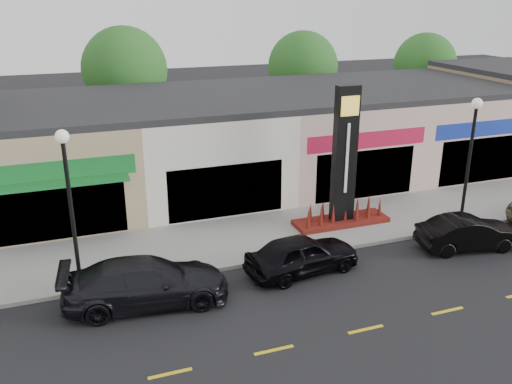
{
  "coord_description": "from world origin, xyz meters",
  "views": [
    {
      "loc": [
        -7.89,
        -15.02,
        9.58
      ],
      "look_at": [
        -1.02,
        4.0,
        2.16
      ],
      "focal_mm": 38.0,
      "sensor_mm": 36.0,
      "label": 1
    }
  ],
  "objects_px": {
    "lamp_west_near": "(69,194)",
    "car_dark_sedan": "(146,282)",
    "car_black_sedan": "(302,254)",
    "lamp_east_near": "(471,149)",
    "car_black_conv": "(469,233)",
    "pylon_sign": "(343,177)"
  },
  "relations": [
    {
      "from": "lamp_east_near",
      "to": "car_black_sedan",
      "type": "bearing_deg",
      "value": -169.58
    },
    {
      "from": "lamp_west_near",
      "to": "lamp_east_near",
      "type": "height_order",
      "value": "same"
    },
    {
      "from": "pylon_sign",
      "to": "car_black_conv",
      "type": "relative_size",
      "value": 1.47
    },
    {
      "from": "pylon_sign",
      "to": "car_black_conv",
      "type": "distance_m",
      "value": 5.47
    },
    {
      "from": "lamp_west_near",
      "to": "car_dark_sedan",
      "type": "distance_m",
      "value": 3.8
    },
    {
      "from": "car_black_sedan",
      "to": "car_dark_sedan",
      "type": "bearing_deg",
      "value": 84.81
    },
    {
      "from": "car_dark_sedan",
      "to": "car_black_conv",
      "type": "relative_size",
      "value": 1.31
    },
    {
      "from": "lamp_east_near",
      "to": "pylon_sign",
      "type": "height_order",
      "value": "pylon_sign"
    },
    {
      "from": "car_dark_sedan",
      "to": "car_black_sedan",
      "type": "distance_m",
      "value": 5.66
    },
    {
      "from": "lamp_east_near",
      "to": "car_dark_sedan",
      "type": "distance_m",
      "value": 14.36
    },
    {
      "from": "lamp_west_near",
      "to": "car_black_conv",
      "type": "relative_size",
      "value": 1.34
    },
    {
      "from": "car_dark_sedan",
      "to": "car_black_sedan",
      "type": "relative_size",
      "value": 1.26
    },
    {
      "from": "lamp_west_near",
      "to": "car_black_conv",
      "type": "height_order",
      "value": "lamp_west_near"
    },
    {
      "from": "car_black_sedan",
      "to": "car_black_conv",
      "type": "relative_size",
      "value": 1.04
    },
    {
      "from": "lamp_west_near",
      "to": "pylon_sign",
      "type": "xyz_separation_m",
      "value": [
        11.0,
        1.7,
        -1.2
      ]
    },
    {
      "from": "lamp_west_near",
      "to": "lamp_east_near",
      "type": "xyz_separation_m",
      "value": [
        16.0,
        0.0,
        0.0
      ]
    },
    {
      "from": "car_black_sedan",
      "to": "car_black_conv",
      "type": "bearing_deg",
      "value": -101.2
    },
    {
      "from": "lamp_east_near",
      "to": "car_black_conv",
      "type": "bearing_deg",
      "value": -123.08
    },
    {
      "from": "lamp_west_near",
      "to": "car_black_sedan",
      "type": "relative_size",
      "value": 1.29
    },
    {
      "from": "car_dark_sedan",
      "to": "car_black_conv",
      "type": "height_order",
      "value": "car_dark_sedan"
    },
    {
      "from": "lamp_west_near",
      "to": "pylon_sign",
      "type": "bearing_deg",
      "value": 8.77
    },
    {
      "from": "pylon_sign",
      "to": "car_black_conv",
      "type": "xyz_separation_m",
      "value": [
        3.7,
        -3.69,
        -1.6
      ]
    }
  ]
}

